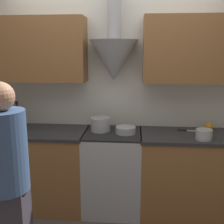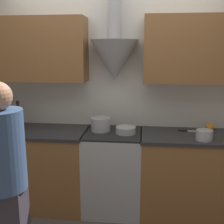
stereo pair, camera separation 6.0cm
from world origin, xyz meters
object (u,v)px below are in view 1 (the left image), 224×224
stove_range (113,171)px  orange_fruit (209,127)px  stock_pot (100,124)px  saucepan (204,135)px  wine_bottle_6 (18,119)px  mixing_bowl (126,130)px  person_foreground_left (7,183)px  wine_bottle_4 (2,120)px  wine_bottle_5 (9,119)px

stove_range → orange_fruit: orange_fruit is taller
stock_pot → orange_fruit: size_ratio=2.42×
orange_fruit → saucepan: (-0.13, -0.34, 0.01)m
wine_bottle_6 → mixing_bowl: size_ratio=1.55×
stock_pot → wine_bottle_6: bearing=-174.7°
mixing_bowl → saucepan: (0.79, -0.15, 0.02)m
stock_pot → person_foreground_left: (-0.50, -1.26, -0.11)m
wine_bottle_6 → stock_pot: wine_bottle_6 is taller
saucepan → person_foreground_left: bearing=-146.6°
wine_bottle_6 → stock_pot: 0.92m
wine_bottle_4 → wine_bottle_6: bearing=-2.1°
wine_bottle_5 → wine_bottle_6: 0.10m
stove_range → wine_bottle_4: size_ratio=2.94×
stock_pot → mixing_bowl: stock_pot is taller
mixing_bowl → saucepan: saucepan is taller
mixing_bowl → orange_fruit: size_ratio=2.44×
wine_bottle_5 → mixing_bowl: bearing=0.7°
person_foreground_left → wine_bottle_6: bearing=109.4°
wine_bottle_4 → mixing_bowl: (1.38, 0.01, -0.09)m
stock_pot → mixing_bowl: bearing=-13.6°
person_foreground_left → orange_fruit: bearing=39.0°
saucepan → mixing_bowl: bearing=169.3°
wine_bottle_4 → stock_pot: wine_bottle_4 is taller
wine_bottle_6 → orange_fruit: size_ratio=3.78×
stove_range → mixing_bowl: (0.14, -0.03, 0.49)m
mixing_bowl → person_foreground_left: size_ratio=0.14×
stove_range → stock_pot: stock_pot is taller
wine_bottle_6 → person_foreground_left: 1.25m
wine_bottle_6 → mixing_bowl: wine_bottle_6 is taller
stove_range → wine_bottle_5: bearing=-177.8°
orange_fruit → mixing_bowl: bearing=-168.2°
mixing_bowl → wine_bottle_6: bearing=-179.3°
wine_bottle_4 → wine_bottle_6: 0.19m
wine_bottle_4 → orange_fruit: bearing=5.0°
wine_bottle_5 → person_foreground_left: size_ratio=0.21×
stove_range → wine_bottle_4: bearing=-178.3°
wine_bottle_5 → wine_bottle_4: bearing=174.7°
stove_range → person_foreground_left: size_ratio=0.57×
wine_bottle_5 → saucepan: wine_bottle_5 is taller
saucepan → orange_fruit: bearing=68.9°
orange_fruit → person_foreground_left: bearing=-141.0°
wine_bottle_5 → person_foreground_left: (0.51, -1.17, -0.17)m
saucepan → wine_bottle_4: bearing=176.3°
stove_range → person_foreground_left: (-0.64, -1.22, 0.42)m
stove_range → saucepan: 1.08m
orange_fruit → saucepan: 0.37m
wine_bottle_4 → person_foreground_left: 1.33m
stock_pot → wine_bottle_5: bearing=-175.2°
stove_range → wine_bottle_5: 1.30m
person_foreground_left → wine_bottle_5: bearing=113.6°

